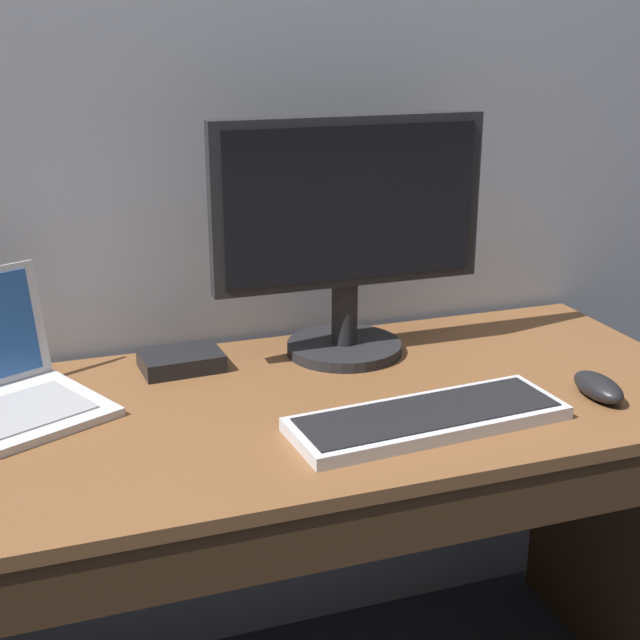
# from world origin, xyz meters

# --- Properties ---
(desk) EXTENTS (1.53, 0.64, 0.71)m
(desk) POSITION_xyz_m (0.00, -0.02, 0.48)
(desk) COLOR brown
(desk) RESTS_ON ground
(external_monitor) EXTENTS (0.51, 0.22, 0.45)m
(external_monitor) POSITION_xyz_m (0.19, 0.18, 0.96)
(external_monitor) COLOR black
(external_monitor) RESTS_ON desk
(wired_keyboard) EXTENTS (0.46, 0.18, 0.02)m
(wired_keyboard) POSITION_xyz_m (0.20, -0.15, 0.73)
(wired_keyboard) COLOR #BCBCC1
(wired_keyboard) RESTS_ON desk
(computer_mouse) EXTENTS (0.06, 0.12, 0.04)m
(computer_mouse) POSITION_xyz_m (0.52, -0.15, 0.73)
(computer_mouse) COLOR black
(computer_mouse) RESTS_ON desk
(external_drive_box) EXTENTS (0.15, 0.11, 0.03)m
(external_drive_box) POSITION_xyz_m (-0.12, 0.21, 0.73)
(external_drive_box) COLOR black
(external_drive_box) RESTS_ON desk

